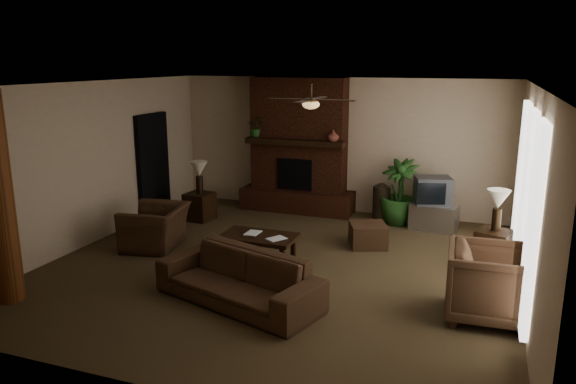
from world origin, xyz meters
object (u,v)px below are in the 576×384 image
at_px(tv_stand, 434,217).
at_px(armchair_right, 490,280).
at_px(floor_vase, 381,200).
at_px(lamp_right, 498,202).
at_px(side_table_left, 200,206).
at_px(side_table_right, 494,247).
at_px(lamp_left, 199,171).
at_px(sofa, 238,270).
at_px(floor_plant, 398,206).
at_px(armchair_left, 155,220).
at_px(ottoman, 368,235).
at_px(coffee_table, 259,239).

bearing_deg(tv_stand, armchair_right, -65.52).
height_order(floor_vase, lamp_right, lamp_right).
distance_m(side_table_left, lamp_right, 5.64).
bearing_deg(side_table_right, lamp_left, 173.89).
height_order(sofa, armchair_right, armchair_right).
relative_size(floor_plant, lamp_left, 1.97).
distance_m(armchair_left, floor_plant, 4.65).
bearing_deg(sofa, side_table_right, 57.18).
xyz_separation_m(ottoman, lamp_right, (2.04, -0.13, 0.80)).
height_order(armchair_right, side_table_right, armchair_right).
xyz_separation_m(ottoman, side_table_left, (-3.52, 0.43, 0.08)).
distance_m(floor_plant, side_table_right, 2.45).
relative_size(tv_stand, lamp_left, 1.31).
relative_size(lamp_left, side_table_right, 1.18).
xyz_separation_m(sofa, side_table_left, (-2.38, 3.24, -0.17)).
distance_m(side_table_left, side_table_right, 5.59).
bearing_deg(coffee_table, tv_stand, 47.07).
height_order(armchair_right, floor_vase, armchair_right).
bearing_deg(side_table_left, sofa, -53.68).
height_order(floor_plant, lamp_right, lamp_right).
xyz_separation_m(sofa, tv_stand, (2.12, 4.18, -0.20)).
bearing_deg(armchair_right, floor_plant, 22.06).
relative_size(armchair_left, side_table_right, 1.98).
bearing_deg(floor_plant, ottoman, -100.22).
bearing_deg(floor_vase, side_table_left, -160.80).
bearing_deg(side_table_right, armchair_right, -91.92).
bearing_deg(armchair_left, lamp_right, 90.71).
relative_size(sofa, floor_vase, 2.99).
bearing_deg(armchair_right, lamp_right, -4.41).
distance_m(armchair_right, floor_vase, 4.32).
bearing_deg(sofa, coffee_table, 120.68).
relative_size(tv_stand, side_table_right, 1.55).
bearing_deg(armchair_left, floor_plant, 116.04).
bearing_deg(floor_plant, armchair_right, -65.42).
relative_size(sofa, lamp_right, 3.54).
height_order(sofa, floor_vase, sofa).
relative_size(floor_plant, side_table_right, 2.33).
bearing_deg(coffee_table, floor_vase, 64.13).
bearing_deg(ottoman, sofa, -112.09).
height_order(ottoman, side_table_right, side_table_right).
bearing_deg(floor_vase, armchair_left, -138.98).
height_order(floor_vase, lamp_left, lamp_left).
distance_m(tv_stand, lamp_right, 1.98).
height_order(tv_stand, side_table_right, side_table_right).
distance_m(coffee_table, floor_plant, 3.34).
height_order(armchair_right, floor_plant, armchair_right).
relative_size(armchair_right, lamp_left, 1.57).
bearing_deg(lamp_left, coffee_table, -40.72).
bearing_deg(floor_vase, tv_stand, -13.92).
relative_size(sofa, side_table_right, 4.18).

